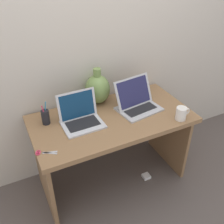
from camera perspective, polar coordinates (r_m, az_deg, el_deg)
The scene contains 10 objects.
ground_plane at distance 2.59m, azimuth 0.00°, elevation -14.24°, with size 6.00×6.00×0.00m, color #564C47.
back_wall at distance 2.20m, azimuth -4.45°, elevation 14.51°, with size 4.40×0.04×2.40m, color beige.
desk at distance 2.21m, azimuth 0.00°, elevation -4.58°, with size 1.30×0.68×0.71m.
laptop_left at distance 2.03m, azimuth -7.02°, elevation -0.73°, with size 0.31×0.25×0.24m.
laptop_right at distance 2.21m, azimuth 5.33°, elevation 2.43°, with size 0.38×0.31×0.25m.
green_vase at distance 2.25m, azimuth -3.18°, elevation 5.12°, with size 0.22×0.22×0.32m.
coffee_mug at distance 2.13m, azimuth 14.96°, elevation -0.31°, with size 0.13×0.09×0.11m.
pen_cup at distance 2.07m, azimuth -14.36°, elevation -1.05°, with size 0.06×0.06×0.19m.
scissors at distance 1.84m, azimuth -15.03°, elevation -8.61°, with size 0.14×0.09×0.01m.
power_brick at distance 2.60m, azimuth 7.50°, elevation -13.79°, with size 0.07×0.07×0.03m, color white.
Camera 1 is at (-0.76, -1.56, 1.92)m, focal length 41.72 mm.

